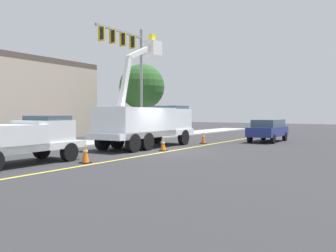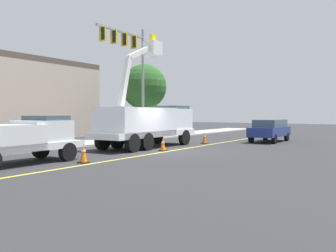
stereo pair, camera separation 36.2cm
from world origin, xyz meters
name	(u,v)px [view 1 (the left image)]	position (x,y,z in m)	size (l,w,h in m)	color
ground	(169,151)	(0.00, 0.00, 0.00)	(120.00, 120.00, 0.00)	#2D2D30
sidewalk_far_side	(73,144)	(-0.66, 7.67, 0.06)	(60.00, 3.60, 0.12)	#9E9E99
lane_centre_stripe	(169,151)	(0.00, 0.00, 0.00)	(50.00, 0.16, 0.01)	yellow
utility_bucket_truck	(148,122)	(1.18, 2.59, 1.61)	(8.38, 3.19, 7.19)	white
service_pickup_truck	(19,138)	(-8.11, 1.80, 1.12)	(5.76, 2.57, 2.06)	silver
passing_minivan	(268,129)	(10.24, -1.83, 0.97)	(4.95, 2.30, 1.69)	navy
traffic_cone_mid_front	(85,154)	(-6.10, -0.03, 0.42)	(0.40, 0.40, 0.85)	black
traffic_cone_mid_rear	(163,144)	(0.01, 0.41, 0.37)	(0.40, 0.40, 0.76)	black
traffic_cone_trailing	(203,138)	(5.73, 1.20, 0.43)	(0.40, 0.40, 0.86)	black
traffic_signal_mast	(128,58)	(4.21, 7.07, 6.49)	(5.42, 0.87, 8.98)	gray
street_tree_right	(142,87)	(8.67, 9.58, 4.59)	(4.14, 4.14, 6.68)	brown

